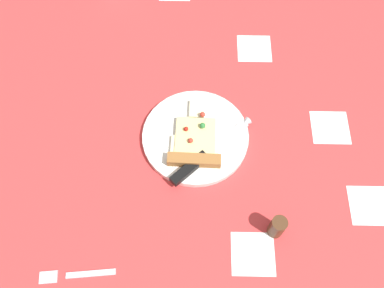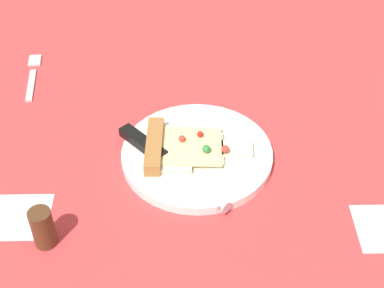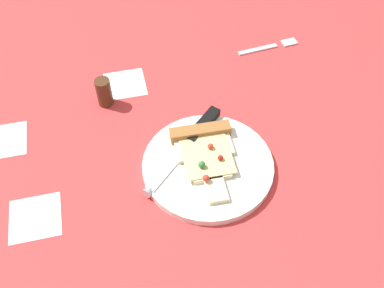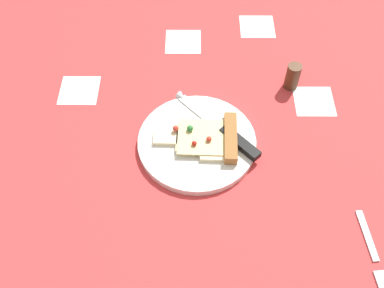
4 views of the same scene
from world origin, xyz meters
The scene contains 6 objects.
ground_plane centered at (0.02, -0.03, -1.50)cm, with size 130.45×130.45×3.00cm.
plate centered at (3.78, 1.60, 0.80)cm, with size 25.00×25.00×1.59cm, color white.
pizza_slice centered at (1.24, 1.67, 2.39)cm, with size 17.63×12.07×2.63cm.
knife centered at (-1.98, -0.49, 2.19)cm, with size 17.99×18.90×2.45cm.
pepper_shaker centered at (-18.25, -15.47, 3.23)cm, with size 3.25×3.25×6.45cm, color #4C2D19.
fork centered at (-28.07, 25.82, 0.40)cm, with size 3.32×15.40×0.80cm.
Camera 4 is at (4.51, 55.70, 75.49)cm, focal length 40.79 mm.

